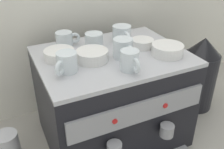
% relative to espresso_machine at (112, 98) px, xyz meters
% --- Properties ---
extents(ground_plane, '(4.00, 4.00, 0.00)m').
position_rel_espresso_machine_xyz_m(ground_plane, '(0.00, 0.00, -0.21)').
color(ground_plane, '#9E998E').
extents(tiled_backsplash_wall, '(2.80, 0.03, 1.11)m').
position_rel_espresso_machine_xyz_m(tiled_backsplash_wall, '(0.00, 0.36, 0.34)').
color(tiled_backsplash_wall, silver).
rests_on(tiled_backsplash_wall, ground_plane).
extents(espresso_machine, '(0.61, 0.57, 0.43)m').
position_rel_espresso_machine_xyz_m(espresso_machine, '(0.00, 0.00, 0.00)').
color(espresso_machine, black).
rests_on(espresso_machine, ground_plane).
extents(ceramic_cup_0, '(0.08, 0.13, 0.08)m').
position_rel_espresso_machine_xyz_m(ceramic_cup_0, '(0.10, 0.10, 0.25)').
color(ceramic_cup_0, silver).
rests_on(ceramic_cup_0, espresso_machine).
extents(ceramic_cup_1, '(0.09, 0.10, 0.07)m').
position_rel_espresso_machine_xyz_m(ceramic_cup_1, '(-0.04, 0.10, 0.25)').
color(ceramic_cup_1, silver).
rests_on(ceramic_cup_1, espresso_machine).
extents(ceramic_cup_2, '(0.08, 0.12, 0.08)m').
position_rel_espresso_machine_xyz_m(ceramic_cup_2, '(0.03, -0.04, 0.26)').
color(ceramic_cup_2, silver).
rests_on(ceramic_cup_2, espresso_machine).
extents(ceramic_cup_3, '(0.07, 0.11, 0.08)m').
position_rel_espresso_machine_xyz_m(ceramic_cup_3, '(0.00, -0.15, 0.25)').
color(ceramic_cup_3, silver).
rests_on(ceramic_cup_3, espresso_machine).
extents(ceramic_cup_4, '(0.10, 0.09, 0.07)m').
position_rel_espresso_machine_xyz_m(ceramic_cup_4, '(-0.21, -0.06, 0.25)').
color(ceramic_cup_4, silver).
rests_on(ceramic_cup_4, espresso_machine).
extents(ceramic_cup_5, '(0.11, 0.07, 0.06)m').
position_rel_espresso_machine_xyz_m(ceramic_cup_5, '(-0.15, 0.17, 0.25)').
color(ceramic_cup_5, silver).
rests_on(ceramic_cup_5, espresso_machine).
extents(ceramic_bowl_0, '(0.13, 0.13, 0.04)m').
position_rel_espresso_machine_xyz_m(ceramic_bowl_0, '(0.20, -0.10, 0.24)').
color(ceramic_bowl_0, white).
rests_on(ceramic_bowl_0, espresso_machine).
extents(ceramic_bowl_1, '(0.10, 0.10, 0.04)m').
position_rel_espresso_machine_xyz_m(ceramic_bowl_1, '(0.15, 0.02, 0.23)').
color(ceramic_bowl_1, white).
rests_on(ceramic_bowl_1, espresso_machine).
extents(ceramic_bowl_2, '(0.12, 0.12, 0.04)m').
position_rel_espresso_machine_xyz_m(ceramic_bowl_2, '(-0.21, 0.06, 0.23)').
color(ceramic_bowl_2, white).
rests_on(ceramic_bowl_2, espresso_machine).
extents(ceramic_bowl_3, '(0.13, 0.13, 0.04)m').
position_rel_espresso_machine_xyz_m(ceramic_bowl_3, '(-0.09, -0.01, 0.24)').
color(ceramic_bowl_3, white).
rests_on(ceramic_bowl_3, espresso_machine).
extents(coffee_grinder, '(0.19, 0.19, 0.41)m').
position_rel_espresso_machine_xyz_m(coffee_grinder, '(0.53, 0.02, -0.01)').
color(coffee_grinder, black).
rests_on(coffee_grinder, ground_plane).
extents(milk_pitcher, '(0.09, 0.09, 0.16)m').
position_rel_espresso_machine_xyz_m(milk_pitcher, '(-0.47, 0.02, -0.13)').
color(milk_pitcher, '#B7B7BC').
rests_on(milk_pitcher, ground_plane).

